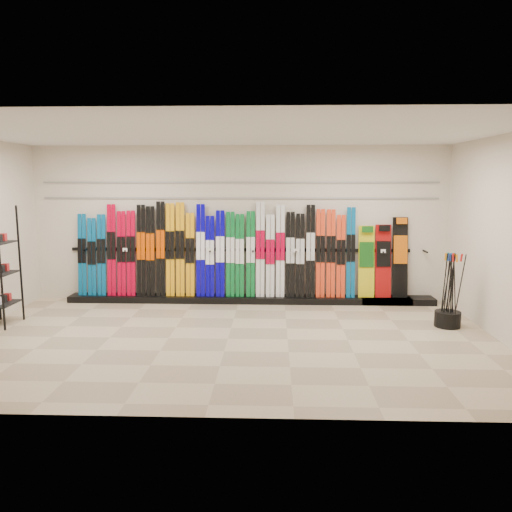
{
  "coord_description": "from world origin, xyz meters",
  "views": [
    {
      "loc": [
        0.68,
        -7.14,
        2.33
      ],
      "look_at": [
        0.38,
        1.0,
        1.1
      ],
      "focal_mm": 35.0,
      "sensor_mm": 36.0,
      "label": 1
    }
  ],
  "objects": [
    {
      "name": "floor",
      "position": [
        0.0,
        0.0,
        0.0
      ],
      "size": [
        8.0,
        8.0,
        0.0
      ],
      "primitive_type": "plane",
      "color": "#9D896C",
      "rests_on": "ground"
    },
    {
      "name": "back_wall",
      "position": [
        0.0,
        2.5,
        1.5
      ],
      "size": [
        8.0,
        0.0,
        8.0
      ],
      "primitive_type": "plane",
      "rotation": [
        1.57,
        0.0,
        0.0
      ],
      "color": "beige",
      "rests_on": "floor"
    },
    {
      "name": "ski_rack_base",
      "position": [
        0.22,
        2.28,
        0.06
      ],
      "size": [
        8.0,
        0.4,
        0.12
      ],
      "primitive_type": "cube",
      "color": "black",
      "rests_on": "floor"
    },
    {
      "name": "ceiling",
      "position": [
        0.0,
        0.0,
        3.0
      ],
      "size": [
        8.0,
        8.0,
        0.0
      ],
      "primitive_type": "plane",
      "rotation": [
        3.14,
        0.0,
        0.0
      ],
      "color": "silver",
      "rests_on": "back_wall"
    },
    {
      "name": "pole_bin",
      "position": [
        3.48,
        0.76,
        0.12
      ],
      "size": [
        0.41,
        0.41,
        0.25
      ],
      "primitive_type": "cylinder",
      "color": "black",
      "rests_on": "floor"
    },
    {
      "name": "slatwall_rail_0",
      "position": [
        0.0,
        2.48,
        2.0
      ],
      "size": [
        7.6,
        0.02,
        0.03
      ],
      "primitive_type": "cube",
      "color": "gray",
      "rests_on": "back_wall"
    },
    {
      "name": "slatwall_rail_1",
      "position": [
        0.0,
        2.48,
        2.3
      ],
      "size": [
        7.6,
        0.02,
        0.03
      ],
      "primitive_type": "cube",
      "color": "gray",
      "rests_on": "back_wall"
    },
    {
      "name": "ski_poles",
      "position": [
        3.49,
        0.73,
        0.61
      ],
      "size": [
        0.31,
        0.32,
        1.18
      ],
      "color": "black",
      "rests_on": "pole_bin"
    },
    {
      "name": "snowboards",
      "position": [
        2.78,
        2.35,
        0.83
      ],
      "size": [
        0.93,
        0.24,
        1.53
      ],
      "color": "gold",
      "rests_on": "ski_rack_base"
    },
    {
      "name": "right_wall",
      "position": [
        4.0,
        0.0,
        1.5
      ],
      "size": [
        0.0,
        5.0,
        5.0
      ],
      "primitive_type": "plane",
      "rotation": [
        1.57,
        0.0,
        -1.57
      ],
      "color": "beige",
      "rests_on": "floor"
    },
    {
      "name": "skis",
      "position": [
        -0.45,
        2.32,
        0.96
      ],
      "size": [
        5.37,
        0.21,
        1.82
      ],
      "color": "#065287",
      "rests_on": "ski_rack_base"
    }
  ]
}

